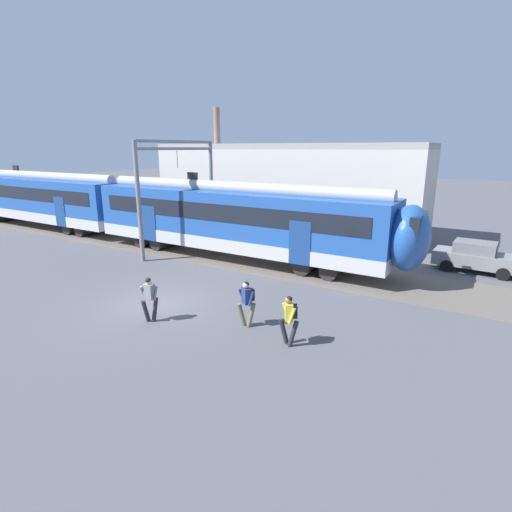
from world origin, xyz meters
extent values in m
plane|color=#515156|center=(0.00, 0.00, 0.00)|extent=(160.00, 160.00, 0.00)
cube|color=#605951|center=(-12.46, 7.42, 0.01)|extent=(80.00, 4.40, 0.01)
cube|color=silver|center=(-1.46, 7.42, 1.05)|extent=(18.00, 3.06, 0.70)
cube|color=#2351A3|center=(-1.46, 7.42, 2.60)|extent=(18.00, 3.00, 2.40)
cube|color=black|center=(-1.46, 5.91, 2.80)|extent=(16.56, 0.03, 0.90)
cube|color=navy|center=(3.49, 5.90, 1.75)|extent=(1.10, 0.04, 2.10)
cube|color=navy|center=(-6.41, 5.90, 1.75)|extent=(1.10, 0.04, 2.10)
cylinder|color=#A4A4A9|center=(-1.46, 7.42, 3.98)|extent=(17.64, 0.70, 0.70)
cube|color=black|center=(-4.16, 7.42, 4.53)|extent=(0.70, 0.12, 0.40)
cylinder|color=black|center=(4.82, 7.42, 0.45)|extent=(0.90, 2.40, 0.90)
cylinder|color=black|center=(3.42, 7.42, 0.45)|extent=(0.90, 2.40, 0.90)
cylinder|color=black|center=(-6.34, 7.42, 0.45)|extent=(0.90, 2.40, 0.90)
cylinder|color=black|center=(-7.74, 7.42, 0.45)|extent=(0.90, 2.40, 0.90)
ellipsoid|color=#2351A3|center=(8.09, 7.42, 2.25)|extent=(1.80, 2.85, 2.95)
cube|color=black|center=(8.44, 7.42, 2.85)|extent=(0.40, 2.40, 1.00)
cube|color=silver|center=(-20.06, 7.42, 1.05)|extent=(18.00, 3.06, 0.70)
cube|color=#2351A3|center=(-20.06, 7.42, 2.60)|extent=(18.00, 3.00, 2.40)
cube|color=black|center=(-20.06, 5.91, 2.80)|extent=(16.56, 0.03, 0.90)
cube|color=navy|center=(-15.11, 5.90, 1.75)|extent=(1.10, 0.04, 2.10)
cylinder|color=#A4A4A9|center=(-20.06, 7.42, 3.98)|extent=(17.64, 0.70, 0.70)
cube|color=black|center=(-22.76, 7.42, 4.53)|extent=(0.70, 0.12, 0.40)
cylinder|color=black|center=(-13.78, 7.42, 0.45)|extent=(0.90, 2.40, 0.90)
cylinder|color=black|center=(-15.18, 7.42, 0.45)|extent=(0.90, 2.40, 0.90)
cylinder|color=black|center=(-24.94, 7.42, 0.45)|extent=(0.90, 2.40, 0.90)
cylinder|color=black|center=(-26.34, 7.42, 0.45)|extent=(0.90, 2.40, 0.90)
cylinder|color=#28282D|center=(1.10, -1.20, 0.43)|extent=(0.17, 0.36, 0.87)
cylinder|color=#28282D|center=(0.94, -1.49, 0.43)|extent=(0.17, 0.36, 0.87)
cube|color=gray|center=(1.02, -1.35, 1.14)|extent=(0.38, 0.27, 0.56)
cylinder|color=gray|center=(0.81, -1.44, 1.09)|extent=(0.11, 0.25, 0.52)
cylinder|color=gray|center=(1.24, -1.25, 1.09)|extent=(0.11, 0.25, 0.52)
sphere|color=beige|center=(1.02, -1.33, 1.53)|extent=(0.22, 0.22, 0.22)
sphere|color=black|center=(1.02, -1.35, 1.56)|extent=(0.20, 0.20, 0.20)
cylinder|color=#6B6051|center=(4.06, 0.04, 0.43)|extent=(0.32, 0.38, 0.87)
cylinder|color=#6B6051|center=(4.37, 0.18, 0.43)|extent=(0.32, 0.38, 0.87)
cube|color=navy|center=(4.21, 0.11, 1.14)|extent=(0.43, 0.40, 0.56)
cylinder|color=navy|center=(4.44, 0.05, 1.09)|extent=(0.21, 0.26, 0.52)
cylinder|color=navy|center=(3.99, 0.16, 1.09)|extent=(0.21, 0.26, 0.52)
sphere|color=beige|center=(4.20, 0.09, 1.53)|extent=(0.22, 0.22, 0.22)
sphere|color=black|center=(4.21, 0.11, 1.56)|extent=(0.20, 0.20, 0.20)
cube|color=black|center=(4.31, 0.26, 1.16)|extent=(0.32, 0.29, 0.40)
cylinder|color=#28282D|center=(5.94, -0.38, 0.43)|extent=(0.38, 0.31, 0.87)
cylinder|color=#28282D|center=(6.27, -0.39, 0.43)|extent=(0.38, 0.31, 0.87)
cube|color=gold|center=(6.10, -0.38, 1.14)|extent=(0.39, 0.43, 0.56)
cylinder|color=gold|center=(6.29, -0.53, 1.09)|extent=(0.26, 0.20, 0.52)
cylinder|color=gold|center=(5.92, -0.23, 1.09)|extent=(0.26, 0.20, 0.52)
sphere|color=#9E7051|center=(6.09, -0.39, 1.53)|extent=(0.22, 0.22, 0.22)
sphere|color=black|center=(6.10, -0.38, 1.56)|extent=(0.20, 0.20, 0.20)
cube|color=black|center=(6.26, -0.29, 1.16)|extent=(0.28, 0.32, 0.40)
cube|color=gray|center=(10.71, 11.57, 0.64)|extent=(4.08, 1.84, 0.68)
cube|color=slate|center=(10.56, 11.58, 1.26)|extent=(1.97, 1.54, 0.56)
cube|color=black|center=(11.51, 11.53, 1.22)|extent=(0.19, 1.37, 0.48)
cylinder|color=black|center=(11.99, 12.29, 0.30)|extent=(0.61, 0.23, 0.60)
cylinder|color=black|center=(11.91, 10.73, 0.30)|extent=(0.61, 0.23, 0.60)
cylinder|color=black|center=(9.51, 12.42, 0.30)|extent=(0.61, 0.23, 0.60)
cylinder|color=black|center=(9.43, 10.86, 0.30)|extent=(0.61, 0.23, 0.60)
cylinder|color=gray|center=(-5.26, 4.22, 3.25)|extent=(0.24, 0.24, 6.50)
cylinder|color=gray|center=(-5.26, 10.62, 3.25)|extent=(0.24, 0.24, 6.50)
cube|color=gray|center=(-5.26, 7.42, 6.45)|extent=(0.20, 6.40, 0.16)
cube|color=gray|center=(-5.26, 7.42, 6.05)|extent=(0.20, 6.40, 0.16)
cylinder|color=black|center=(-5.26, 7.42, 5.45)|extent=(0.03, 0.03, 1.00)
cube|color=beige|center=(-2.63, 16.09, 3.00)|extent=(20.39, 5.00, 6.00)
cube|color=#A7A39B|center=(-2.63, 16.09, 6.20)|extent=(20.39, 5.00, 0.40)
cylinder|color=#8C6656|center=(-8.75, 16.09, 7.60)|extent=(0.50, 0.50, 3.20)
camera|label=1|loc=(11.23, -10.81, 6.09)|focal=28.00mm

